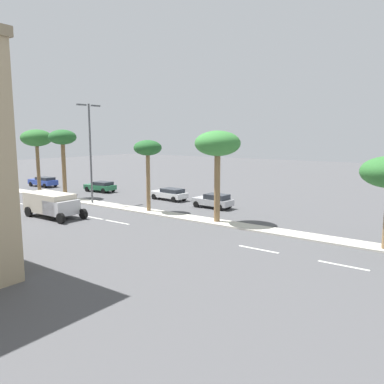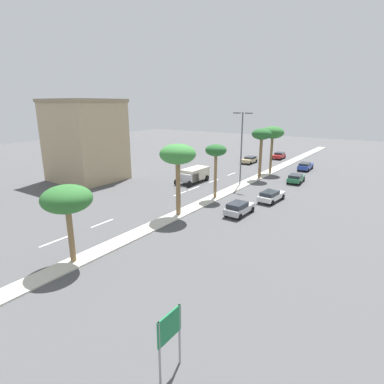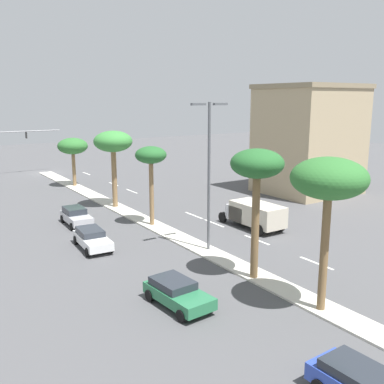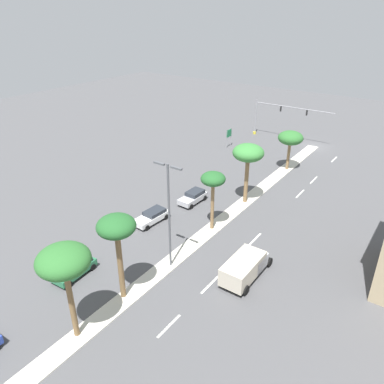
{
  "view_description": "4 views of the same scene",
  "coord_description": "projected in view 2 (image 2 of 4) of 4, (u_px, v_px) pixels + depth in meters",
  "views": [
    {
      "loc": [
        -26.59,
        8.25,
        7.29
      ],
      "look_at": [
        -0.0,
        27.73,
        2.37
      ],
      "focal_mm": 36.09,
      "sensor_mm": 36.0,
      "label": 1
    },
    {
      "loc": [
        19.31,
        -0.25,
        11.55
      ],
      "look_at": [
        1.33,
        25.92,
        2.6
      ],
      "focal_mm": 29.46,
      "sensor_mm": 36.0,
      "label": 2
    },
    {
      "loc": [
        17.18,
        64.96,
        10.61
      ],
      "look_at": [
        -1.97,
        36.0,
        3.25
      ],
      "focal_mm": 41.19,
      "sensor_mm": 36.0,
      "label": 3
    },
    {
      "loc": [
        -18.43,
        62.88,
        22.12
      ],
      "look_at": [
        3.02,
        32.49,
        3.54
      ],
      "focal_mm": 35.01,
      "sensor_mm": 36.0,
      "label": 4
    }
  ],
  "objects": [
    {
      "name": "sedan_red_left",
      "position": [
        279.0,
        155.0,
        67.91
      ],
      "size": [
        2.1,
        3.86,
        1.38
      ],
      "color": "red",
      "rests_on": "ground"
    },
    {
      "name": "sedan_tan_right",
      "position": [
        249.0,
        160.0,
        62.97
      ],
      "size": [
        2.08,
        4.17,
        1.3
      ],
      "color": "tan",
      "rests_on": "ground"
    },
    {
      "name": "lane_stripe_right",
      "position": [
        194.0,
        188.0,
        44.41
      ],
      "size": [
        0.2,
        2.8,
        0.01
      ],
      "primitive_type": "cube",
      "color": "silver",
      "rests_on": "ground"
    },
    {
      "name": "directional_road_sign",
      "position": [
        170.0,
        331.0,
        13.41
      ],
      "size": [
        0.1,
        1.54,
        3.09
      ],
      "color": "gray",
      "rests_on": "ground"
    },
    {
      "name": "lane_stripe_trailing",
      "position": [
        54.0,
        241.0,
        27.32
      ],
      "size": [
        0.2,
        2.8,
        0.01
      ],
      "primitive_type": "cube",
      "color": "silver",
      "rests_on": "ground"
    },
    {
      "name": "box_truck",
      "position": [
        193.0,
        175.0,
        47.43
      ],
      "size": [
        2.57,
        6.04,
        2.14
      ],
      "color": "silver",
      "rests_on": "ground"
    },
    {
      "name": "sedan_silver_outboard",
      "position": [
        239.0,
        208.0,
        33.71
      ],
      "size": [
        1.99,
        4.12,
        1.43
      ],
      "color": "#B2B2B7",
      "rests_on": "ground"
    },
    {
      "name": "palm_tree_mid",
      "position": [
        178.0,
        156.0,
        32.08
      ],
      "size": [
        3.74,
        3.74,
        7.5
      ],
      "color": "olive",
      "rests_on": "median_curb"
    },
    {
      "name": "palm_tree_trailing",
      "position": [
        273.0,
        133.0,
        52.57
      ],
      "size": [
        3.71,
        3.71,
        7.79
      ],
      "color": "brown",
      "rests_on": "median_curb"
    },
    {
      "name": "commercial_building",
      "position": [
        86.0,
        140.0,
        48.1
      ],
      "size": [
        10.16,
        9.24,
        12.21
      ],
      "color": "tan",
      "rests_on": "ground"
    },
    {
      "name": "palm_tree_inboard",
      "position": [
        216.0,
        152.0,
        38.34
      ],
      "size": [
        2.61,
        2.61,
        6.68
      ],
      "color": "olive",
      "rests_on": "median_curb"
    },
    {
      "name": "palm_tree_leading",
      "position": [
        67.0,
        200.0,
        22.44
      ],
      "size": [
        3.62,
        3.62,
        5.87
      ],
      "color": "olive",
      "rests_on": "median_curb"
    },
    {
      "name": "ground_plane",
      "position": [
        223.0,
        194.0,
        41.8
      ],
      "size": [
        160.0,
        160.0,
        0.0
      ],
      "primitive_type": "plane",
      "color": "#4C4C4F"
    },
    {
      "name": "sedan_white_trailing",
      "position": [
        271.0,
        196.0,
        38.35
      ],
      "size": [
        2.14,
        4.5,
        1.33
      ],
      "color": "silver",
      "rests_on": "ground"
    },
    {
      "name": "median_curb",
      "position": [
        254.0,
        179.0,
        49.77
      ],
      "size": [
        1.8,
        90.58,
        0.12
      ],
      "primitive_type": "cube",
      "color": "beige",
      "rests_on": "ground"
    },
    {
      "name": "lane_stripe_rear",
      "position": [
        102.0,
        223.0,
        31.49
      ],
      "size": [
        0.2,
        2.8,
        0.01
      ],
      "primitive_type": "cube",
      "color": "silver",
      "rests_on": "ground"
    },
    {
      "name": "sedan_blue_leading",
      "position": [
        305.0,
        166.0,
        56.49
      ],
      "size": [
        2.03,
        4.65,
        1.37
      ],
      "color": "#2D47AD",
      "rests_on": "ground"
    },
    {
      "name": "lane_stripe_leading",
      "position": [
        180.0,
        193.0,
        41.88
      ],
      "size": [
        0.2,
        2.8,
        0.01
      ],
      "primitive_type": "cube",
      "color": "silver",
      "rests_on": "ground"
    },
    {
      "name": "street_lamp_rear",
      "position": [
        242.0,
        143.0,
        44.62
      ],
      "size": [
        2.9,
        0.24,
        10.3
      ],
      "color": "#515459",
      "rests_on": "median_curb"
    },
    {
      "name": "palm_tree_center",
      "position": [
        262.0,
        136.0,
        48.55
      ],
      "size": [
        3.09,
        3.09,
        7.74
      ],
      "color": "brown",
      "rests_on": "median_curb"
    },
    {
      "name": "sedan_green_inboard",
      "position": [
        296.0,
        178.0,
        47.43
      ],
      "size": [
        2.22,
        4.22,
        1.33
      ],
      "color": "#287047",
      "rests_on": "ground"
    },
    {
      "name": "lane_stripe_mid",
      "position": [
        214.0,
        181.0,
        48.81
      ],
      "size": [
        0.2,
        2.8,
        0.01
      ],
      "primitive_type": "cube",
      "color": "silver",
      "rests_on": "ground"
    },
    {
      "name": "lane_stripe_inboard",
      "position": [
        231.0,
        174.0,
        53.45
      ],
      "size": [
        0.2,
        2.8,
        0.01
      ],
      "primitive_type": "cube",
      "color": "silver",
      "rests_on": "ground"
    }
  ]
}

